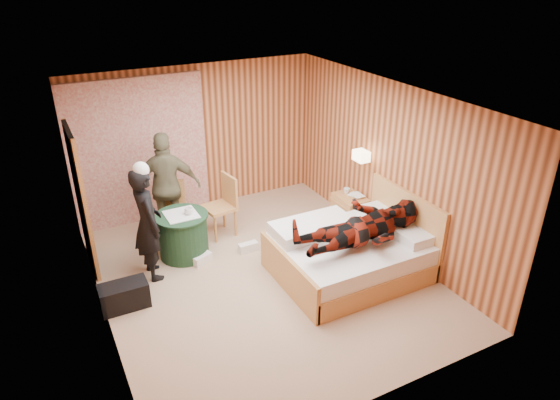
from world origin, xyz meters
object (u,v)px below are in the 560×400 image
nightstand (350,211)px  woman_standing (148,224)px  wall_lamp (361,156)px  bed (349,253)px  man_at_table (167,187)px  chair_far (172,206)px  chair_near (224,201)px  man_on_bed (364,218)px  duffel_bag (124,296)px  round_table (183,235)px

nightstand → woman_standing: woman_standing is taller
wall_lamp → nightstand: size_ratio=0.45×
bed → man_at_table: bearing=131.8°
chair_far → chair_near: 0.81m
man_on_bed → chair_near: bearing=119.1°
nightstand → chair_far: 2.85m
nightstand → chair_near: chair_near is taller
wall_lamp → nightstand: (-0.04, 0.14, -1.01)m
duffel_bag → man_at_table: (1.05, 1.50, 0.69)m
woman_standing → man_on_bed: 2.88m
chair_near → man_on_bed: bearing=20.7°
bed → chair_near: bearing=121.5°
duffel_bag → nightstand: bearing=7.0°
bed → woman_standing: 2.79m
bed → chair_near: 2.19m
chair_near → man_on_bed: (1.16, -2.08, 0.39)m
nightstand → man_on_bed: bearing=-119.2°
man_at_table → man_on_bed: bearing=146.7°
duffel_bag → woman_standing: (0.51, 0.56, 0.64)m
round_table → man_at_table: man_at_table is taller
bed → duffel_bag: bearing=167.6°
bed → duffel_bag: size_ratio=3.31×
duffel_bag → round_table: bearing=39.4°
wall_lamp → bed: 1.58m
man_at_table → nightstand: bearing=175.6°
chair_far → bed: bearing=-26.3°
chair_far → man_at_table: 0.33m
wall_lamp → round_table: 2.94m
wall_lamp → man_at_table: 3.01m
wall_lamp → round_table: size_ratio=0.34×
wall_lamp → chair_far: 3.03m
chair_near → man_at_table: (-0.79, 0.30, 0.29)m
bed → nightstand: 1.32m
wall_lamp → man_at_table: bearing=156.0°
wall_lamp → chair_near: size_ratio=0.26×
round_table → chair_near: bearing=23.8°
duffel_bag → man_on_bed: size_ratio=0.34×
woman_standing → chair_near: bearing=-67.1°
chair_far → woman_standing: woman_standing is taller
chair_near → duffel_bag: (-1.84, -1.20, -0.40)m
round_table → man_on_bed: size_ratio=0.44×
chair_far → woman_standing: bearing=-100.3°
nightstand → chair_near: 2.06m
nightstand → woman_standing: 3.26m
wall_lamp → man_on_bed: bearing=-123.5°
nightstand → man_on_bed: 1.64m
round_table → man_on_bed: man_on_bed is taller
round_table → duffel_bag: bearing=-141.1°
chair_near → nightstand: bearing=59.3°
round_table → chair_far: size_ratio=0.83×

